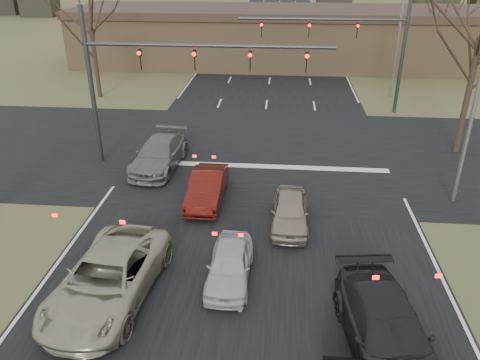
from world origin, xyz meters
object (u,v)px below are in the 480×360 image
object	(u,v)px
car_silver_suv	(108,278)
car_white_sedan	(230,265)
streetlight_right_near	(476,79)
streetlight_right_far	(398,22)
mast_arm_near	(154,68)
car_silver_ahead	(290,211)
car_red_ahead	(207,187)
mast_arm_far	(361,38)
car_grey_ahead	(159,154)
car_charcoal_sedan	(387,331)
building	(293,36)

from	to	relation	value
car_silver_suv	car_white_sedan	size ratio (longest dim) A/B	1.62
streetlight_right_near	streetlight_right_far	size ratio (longest dim) A/B	1.00
mast_arm_near	car_silver_ahead	distance (m)	9.92
car_red_ahead	mast_arm_near	bearing A→B (deg)	129.03
mast_arm_far	car_grey_ahead	world-z (taller)	mast_arm_far
car_white_sedan	car_charcoal_sedan	size ratio (longest dim) A/B	0.68
car_red_ahead	streetlight_right_far	bearing A→B (deg)	58.23
car_silver_suv	car_red_ahead	size ratio (longest dim) A/B	1.41
car_grey_ahead	streetlight_right_far	bearing A→B (deg)	48.93
mast_arm_far	streetlight_right_near	world-z (taller)	streetlight_right_near
car_charcoal_sedan	car_silver_ahead	size ratio (longest dim) A/B	1.41
building	mast_arm_far	bearing A→B (deg)	-74.42
car_grey_ahead	car_silver_ahead	xyz separation A→B (m)	(6.74, -5.19, -0.11)
car_silver_ahead	car_red_ahead	bearing A→B (deg)	155.98
streetlight_right_far	car_white_sedan	bearing A→B (deg)	-112.71
streetlight_right_far	car_charcoal_sedan	distance (m)	27.26
streetlight_right_near	car_white_sedan	xyz separation A→B (m)	(-9.32, -6.47, -4.97)
car_silver_ahead	car_grey_ahead	bearing A→B (deg)	143.64
building	streetlight_right_far	distance (m)	13.53
streetlight_right_far	car_grey_ahead	xyz separation A→B (m)	(-14.48, -14.50, -4.84)
streetlight_right_near	car_red_ahead	distance (m)	12.03
building	car_charcoal_sedan	world-z (taller)	building
building	car_white_sedan	bearing A→B (deg)	-94.15
streetlight_right_near	streetlight_right_far	world-z (taller)	same
car_charcoal_sedan	car_red_ahead	xyz separation A→B (m)	(-6.32, 8.39, -0.09)
building	car_red_ahead	xyz separation A→B (m)	(-4.12, -28.94, -1.99)
car_silver_suv	streetlight_right_near	bearing A→B (deg)	36.15
streetlight_right_far	car_white_sedan	size ratio (longest dim) A/B	2.78
building	mast_arm_near	world-z (taller)	mast_arm_near
car_white_sedan	car_silver_ahead	distance (m)	4.32
mast_arm_near	streetlight_right_far	distance (m)	20.20
streetlight_right_far	car_silver_suv	size ratio (longest dim) A/B	1.72
streetlight_right_near	car_charcoal_sedan	distance (m)	11.47
car_white_sedan	car_silver_suv	bearing A→B (deg)	-159.99
car_grey_ahead	car_silver_ahead	size ratio (longest dim) A/B	1.37
building	car_charcoal_sedan	size ratio (longest dim) A/B	7.98
streetlight_right_far	car_silver_ahead	bearing A→B (deg)	-111.47
streetlight_right_far	mast_arm_far	bearing A→B (deg)	-128.11
mast_arm_near	car_charcoal_sedan	xyz separation A→B (m)	(9.43, -12.33, -4.30)
mast_arm_far	car_silver_suv	distance (m)	23.65
mast_arm_far	car_charcoal_sedan	bearing A→B (deg)	-95.06
mast_arm_near	car_charcoal_sedan	size ratio (longest dim) A/B	2.28
streetlight_right_far	car_white_sedan	distance (m)	25.92
car_grey_ahead	car_white_sedan	bearing A→B (deg)	-58.62
mast_arm_near	car_silver_suv	world-z (taller)	mast_arm_near
streetlight_right_far	car_charcoal_sedan	bearing A→B (deg)	-100.99
car_grey_ahead	car_red_ahead	distance (m)	4.60
mast_arm_near	mast_arm_far	xyz separation A→B (m)	(11.41, 10.00, -0.06)
car_silver_suv	car_red_ahead	xyz separation A→B (m)	(2.16, 6.84, -0.13)
car_white_sedan	car_red_ahead	world-z (taller)	car_red_ahead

